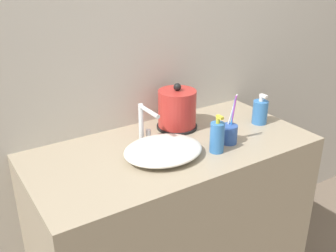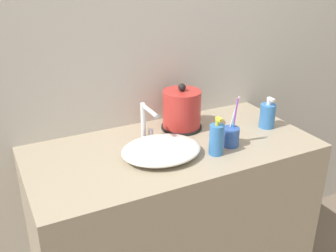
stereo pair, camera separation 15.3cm
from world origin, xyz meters
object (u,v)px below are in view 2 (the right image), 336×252
object	(u,v)px
electric_kettle	(182,111)
shampoo_bottle	(216,139)
lotion_bottle	(267,115)
faucet	(146,120)
toothbrush_cup	(231,136)

from	to	relation	value
electric_kettle	shampoo_bottle	size ratio (longest dim) A/B	1.33
lotion_bottle	shampoo_bottle	distance (m)	0.39
lotion_bottle	faucet	bearing A→B (deg)	167.90
faucet	shampoo_bottle	world-z (taller)	faucet
faucet	lotion_bottle	size ratio (longest dim) A/B	1.13
toothbrush_cup	shampoo_bottle	bearing A→B (deg)	-159.52
toothbrush_cup	faucet	bearing A→B (deg)	145.32
faucet	electric_kettle	distance (m)	0.21
faucet	lotion_bottle	bearing A→B (deg)	-12.10
electric_kettle	shampoo_bottle	distance (m)	0.29
toothbrush_cup	lotion_bottle	xyz separation A→B (m)	(0.27, 0.09, 0.01)
toothbrush_cup	shampoo_bottle	size ratio (longest dim) A/B	1.35
lotion_bottle	shampoo_bottle	world-z (taller)	shampoo_bottle
toothbrush_cup	shampoo_bottle	world-z (taller)	toothbrush_cup
electric_kettle	lotion_bottle	distance (m)	0.41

